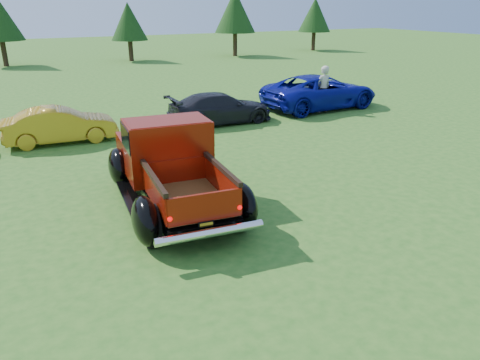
{
  "coord_description": "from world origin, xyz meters",
  "views": [
    {
      "loc": [
        -3.98,
        -7.82,
        4.36
      ],
      "look_at": [
        0.2,
        0.2,
        0.92
      ],
      "focal_mm": 35.0,
      "sensor_mm": 36.0,
      "label": 1
    }
  ],
  "objects_px": {
    "tree_mid_right": "(128,22)",
    "show_car_blue": "(320,92)",
    "tree_far_east": "(315,15)",
    "show_car_yellow": "(60,125)",
    "spectator": "(323,89)",
    "tree_east": "(235,11)",
    "show_car_grey": "(220,108)",
    "pickup_truck": "(169,163)"
  },
  "relations": [
    {
      "from": "show_car_yellow",
      "to": "spectator",
      "type": "xyz_separation_m",
      "value": [
        10.5,
        -0.18,
        0.37
      ]
    },
    {
      "from": "show_car_blue",
      "to": "spectator",
      "type": "bearing_deg",
      "value": 149.37
    },
    {
      "from": "tree_far_east",
      "to": "show_car_grey",
      "type": "xyz_separation_m",
      "value": [
        -20.5,
        -22.34,
        -2.66
      ]
    },
    {
      "from": "show_car_grey",
      "to": "spectator",
      "type": "distance_m",
      "value": 4.72
    },
    {
      "from": "show_car_blue",
      "to": "spectator",
      "type": "xyz_separation_m",
      "value": [
        -0.31,
        -0.59,
        0.23
      ]
    },
    {
      "from": "show_car_blue",
      "to": "spectator",
      "type": "relative_size",
      "value": 2.73
    },
    {
      "from": "show_car_blue",
      "to": "spectator",
      "type": "height_order",
      "value": "spectator"
    },
    {
      "from": "show_car_yellow",
      "to": "tree_east",
      "type": "bearing_deg",
      "value": -35.61
    },
    {
      "from": "tree_east",
      "to": "show_car_grey",
      "type": "bearing_deg",
      "value": -118.32
    },
    {
      "from": "show_car_grey",
      "to": "show_car_yellow",
      "type": "bearing_deg",
      "value": 90.51
    },
    {
      "from": "show_car_grey",
      "to": "spectator",
      "type": "relative_size",
      "value": 2.1
    },
    {
      "from": "tree_east",
      "to": "show_car_yellow",
      "type": "relative_size",
      "value": 1.52
    },
    {
      "from": "tree_mid_right",
      "to": "spectator",
      "type": "bearing_deg",
      "value": -84.29
    },
    {
      "from": "pickup_truck",
      "to": "spectator",
      "type": "relative_size",
      "value": 2.78
    },
    {
      "from": "tree_mid_right",
      "to": "tree_east",
      "type": "bearing_deg",
      "value": -3.18
    },
    {
      "from": "tree_mid_right",
      "to": "tree_east",
      "type": "height_order",
      "value": "tree_east"
    },
    {
      "from": "show_car_grey",
      "to": "show_car_blue",
      "type": "relative_size",
      "value": 0.77
    },
    {
      "from": "tree_mid_right",
      "to": "show_car_yellow",
      "type": "relative_size",
      "value": 1.24
    },
    {
      "from": "tree_far_east",
      "to": "show_car_grey",
      "type": "height_order",
      "value": "tree_far_east"
    },
    {
      "from": "tree_mid_right",
      "to": "tree_far_east",
      "type": "xyz_separation_m",
      "value": [
        18.0,
        0.5,
        0.27
      ]
    },
    {
      "from": "tree_mid_right",
      "to": "show_car_blue",
      "type": "xyz_separation_m",
      "value": [
        2.51,
        -21.41,
        -2.24
      ]
    },
    {
      "from": "tree_east",
      "to": "show_car_blue",
      "type": "height_order",
      "value": "tree_east"
    },
    {
      "from": "show_car_grey",
      "to": "spectator",
      "type": "xyz_separation_m",
      "value": [
        4.7,
        -0.16,
        0.37
      ]
    },
    {
      "from": "show_car_yellow",
      "to": "spectator",
      "type": "relative_size",
      "value": 1.85
    },
    {
      "from": "show_car_yellow",
      "to": "show_car_blue",
      "type": "height_order",
      "value": "show_car_blue"
    },
    {
      "from": "pickup_truck",
      "to": "tree_east",
      "type": "bearing_deg",
      "value": 65.69
    },
    {
      "from": "tree_mid_right",
      "to": "spectator",
      "type": "relative_size",
      "value": 2.29
    },
    {
      "from": "tree_far_east",
      "to": "show_car_blue",
      "type": "xyz_separation_m",
      "value": [
        -15.49,
        -21.91,
        -2.52
      ]
    },
    {
      "from": "tree_far_east",
      "to": "show_car_blue",
      "type": "relative_size",
      "value": 0.92
    },
    {
      "from": "show_car_yellow",
      "to": "pickup_truck",
      "type": "bearing_deg",
      "value": -162.48
    },
    {
      "from": "show_car_blue",
      "to": "tree_far_east",
      "type": "bearing_deg",
      "value": -38.32
    },
    {
      "from": "tree_far_east",
      "to": "show_car_grey",
      "type": "distance_m",
      "value": 30.44
    },
    {
      "from": "show_car_grey",
      "to": "spectator",
      "type": "bearing_deg",
      "value": -91.22
    },
    {
      "from": "tree_east",
      "to": "tree_far_east",
      "type": "xyz_separation_m",
      "value": [
        9.0,
        1.0,
        -0.41
      ]
    },
    {
      "from": "pickup_truck",
      "to": "show_car_grey",
      "type": "bearing_deg",
      "value": 61.11
    },
    {
      "from": "tree_east",
      "to": "show_car_yellow",
      "type": "bearing_deg",
      "value": -129.05
    },
    {
      "from": "pickup_truck",
      "to": "tree_mid_right",
      "type": "bearing_deg",
      "value": 81.92
    },
    {
      "from": "spectator",
      "to": "show_car_grey",
      "type": "bearing_deg",
      "value": -5.5
    },
    {
      "from": "tree_mid_right",
      "to": "tree_east",
      "type": "distance_m",
      "value": 9.04
    },
    {
      "from": "pickup_truck",
      "to": "tree_far_east",
      "type": "bearing_deg",
      "value": 54.52
    },
    {
      "from": "pickup_truck",
      "to": "show_car_yellow",
      "type": "xyz_separation_m",
      "value": [
        -1.56,
        6.22,
        -0.32
      ]
    },
    {
      "from": "spectator",
      "to": "tree_east",
      "type": "bearing_deg",
      "value": -111.12
    }
  ]
}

